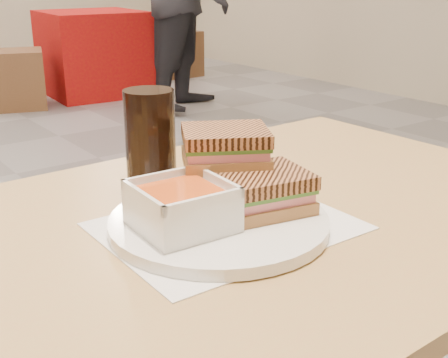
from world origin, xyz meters
TOP-DOWN VIEW (x-y plane):
  - main_table at (-0.01, -1.98)m, footprint 1.22×0.73m
  - tray_liner at (0.01, -2.00)m, footprint 0.33×0.26m
  - plate at (-0.00, -2.00)m, footprint 0.30×0.30m
  - soup_bowl at (-0.06, -2.00)m, footprint 0.12×0.12m
  - panini_lower at (0.06, -2.02)m, footprint 0.14×0.13m
  - panini_upper at (0.05, -1.95)m, footprint 0.15×0.15m
  - cola_glass at (-0.00, -1.83)m, footprint 0.08×0.08m
  - bg_table_1 at (1.85, 2.46)m, footprint 0.89×0.89m
  - bg_chair_1l at (1.09, 2.29)m, footprint 0.53×0.53m
  - bg_chair_1r at (2.97, 2.83)m, footprint 0.44×0.44m

SIDE VIEW (x-z plane):
  - bg_chair_1l at x=1.09m, z-range 0.00..0.47m
  - bg_chair_1r at x=2.97m, z-range 0.00..0.47m
  - bg_table_1 at x=1.85m, z-range 0.00..0.74m
  - main_table at x=-0.01m, z-range 0.26..1.01m
  - tray_liner at x=0.01m, z-range 0.75..0.75m
  - plate at x=0.00m, z-range 0.75..0.77m
  - soup_bowl at x=-0.06m, z-range 0.76..0.82m
  - panini_lower at x=0.06m, z-range 0.77..0.82m
  - cola_glass at x=0.00m, z-range 0.75..0.92m
  - panini_upper at x=0.05m, z-range 0.82..0.87m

